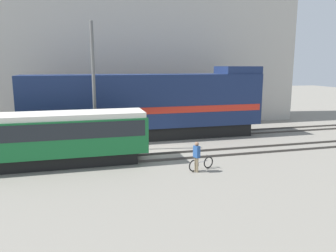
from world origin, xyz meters
name	(u,v)px	position (x,y,z in m)	size (l,w,h in m)	color
ground_plane	(161,150)	(0.00, 0.00, 0.00)	(120.00, 120.00, 0.00)	gray
track_near	(167,156)	(0.00, -1.73, 0.07)	(60.00, 1.50, 0.14)	#47423D
track_far	(149,137)	(0.00, 3.89, 0.07)	(60.00, 1.50, 0.14)	#47423D
building_backdrop	(132,56)	(0.00, 12.10, 6.60)	(32.88, 6.00, 13.21)	#B7B2A8
freight_locomotive	(148,105)	(-0.07, 3.89, 2.63)	(18.30, 3.04, 5.61)	black
streetcar	(57,136)	(-6.52, -1.73, 1.74)	(10.16, 2.54, 3.05)	black
bicycle	(201,164)	(1.16, -4.65, 0.34)	(1.64, 0.71, 0.73)	black
person	(197,154)	(0.77, -4.94, 1.01)	(0.33, 0.41, 1.67)	#8C7A5B
utility_pole_left	(94,88)	(-4.23, 1.08, 4.23)	(0.22, 0.22, 8.45)	#595959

